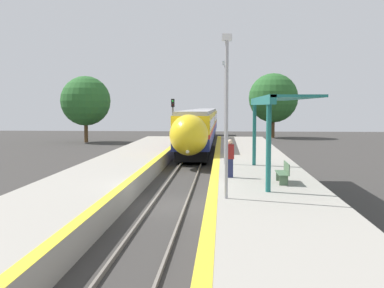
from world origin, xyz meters
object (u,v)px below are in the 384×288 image
Objects in this scene: lamppost_near at (227,106)px; platform_bench at (284,172)px; person_waiting at (230,158)px; lamppost_mid at (225,106)px; railway_signal at (173,121)px; train at (202,125)px.

platform_bench is at bearing 55.24° from lamppost_near.
lamppost_near reaches higher than person_waiting.
railway_signal is at bearing 107.91° from lamppost_mid.
person_waiting is at bearing -76.18° from railway_signal.
railway_signal is at bearing 100.47° from lamppost_near.
railway_signal is (-4.63, 18.82, 1.07)m from person_waiting.
person_waiting is 5.69m from lamppost_mid.
train is 28.92m from person_waiting.
train is at bearing 78.57° from railway_signal.
train is 10.20m from railway_signal.
platform_bench is at bearing -80.79° from train.
railway_signal is (-2.02, -9.98, 0.72)m from train.
train is 30.66m from platform_bench.
lamppost_near is (2.40, -33.87, 2.03)m from train.
lamppost_near is (-0.22, -5.08, 2.38)m from person_waiting.
lamppost_mid is at bearing 90.00° from lamppost_near.
platform_bench is 0.35× the size of railway_signal.
platform_bench is 0.96× the size of person_waiting.
lamppost_mid is at bearing 92.39° from person_waiting.
lamppost_near is 1.00× the size of lamppost_mid.
person_waiting is (-2.29, 1.46, 0.45)m from platform_bench.
person_waiting is (2.61, -28.80, -0.35)m from train.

